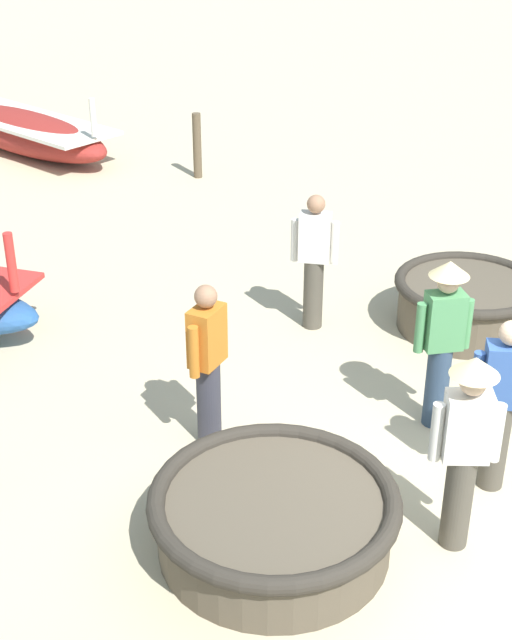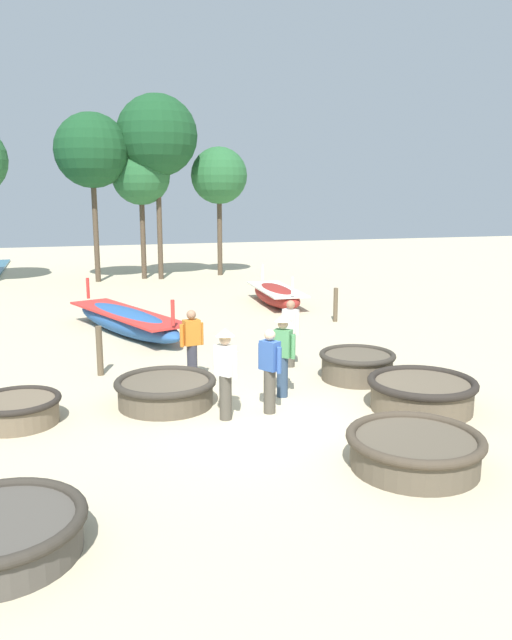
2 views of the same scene
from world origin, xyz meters
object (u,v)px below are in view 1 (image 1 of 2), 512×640
(mooring_post_mid_beach, at_px, (197,146))
(long_boat_red_hull, at_px, (25,131))
(coracle_nearest, at_px, (274,517))
(fisherman_by_coracle, at_px, (443,334))
(fisherman_hauling, at_px, (314,259))
(fisherman_standing_left, at_px, (501,402))
(fisherman_with_hat, at_px, (465,442))
(fisherman_standing_right, at_px, (208,361))
(coracle_tilted, at_px, (467,301))

(mooring_post_mid_beach, bearing_deg, long_boat_red_hull, 102.72)
(coracle_nearest, relative_size, fisherman_by_coracle, 1.16)
(fisherman_by_coracle, bearing_deg, fisherman_hauling, 65.49)
(fisherman_standing_left, bearing_deg, coracle_nearest, 150.35)
(coracle_nearest, bearing_deg, fisherman_with_hat, -50.23)
(fisherman_standing_right, relative_size, mooring_post_mid_beach, 1.46)
(long_boat_red_hull, relative_size, fisherman_by_coracle, 2.61)
(fisherman_standing_right, bearing_deg, fisherman_standing_left, -67.47)
(coracle_tilted, distance_m, fisherman_standing_right, 3.59)
(coracle_tilted, relative_size, coracle_nearest, 0.85)
(fisherman_hauling, bearing_deg, fisherman_with_hat, -128.51)
(coracle_nearest, bearing_deg, fisherman_standing_left, -29.65)
(coracle_tilted, distance_m, fisherman_by_coracle, 2.14)
(long_boat_red_hull, height_order, fisherman_standing_right, fisherman_standing_right)
(fisherman_standing_left, relative_size, mooring_post_mid_beach, 1.46)
(fisherman_by_coracle, distance_m, mooring_post_mid_beach, 7.71)
(fisherman_standing_right, xyz_separation_m, fisherman_standing_left, (0.96, -2.31, 0.00))
(fisherman_hauling, bearing_deg, fisherman_standing_right, -167.93)
(fisherman_standing_left, bearing_deg, fisherman_hauling, 62.68)
(fisherman_by_coracle, xyz_separation_m, fisherman_hauling, (0.92, 2.01, -0.12))
(fisherman_with_hat, bearing_deg, mooring_post_mid_beach, 53.28)
(fisherman_standing_left, bearing_deg, long_boat_red_hull, 70.10)
(coracle_nearest, relative_size, fisherman_standing_right, 1.23)
(coracle_tilted, relative_size, fisherman_hauling, 1.05)
(coracle_nearest, height_order, mooring_post_mid_beach, mooring_post_mid_beach)
(long_boat_red_hull, relative_size, fisherman_standing_left, 2.78)
(fisherman_hauling, xyz_separation_m, mooring_post_mid_beach, (3.20, 4.49, -0.30))
(long_boat_red_hull, xyz_separation_m, fisherman_standing_left, (-3.89, -10.75, 0.47))
(long_boat_red_hull, relative_size, fisherman_with_hat, 2.61)
(mooring_post_mid_beach, bearing_deg, fisherman_with_hat, -126.72)
(coracle_tilted, distance_m, fisherman_standing_left, 2.92)
(coracle_tilted, bearing_deg, fisherman_hauling, 126.49)
(fisherman_by_coracle, height_order, fisherman_with_hat, same)
(long_boat_red_hull, xyz_separation_m, fisherman_with_hat, (-4.74, -10.83, 0.59))
(coracle_tilted, xyz_separation_m, fisherman_standing_right, (-3.45, 0.87, 0.51))
(fisherman_hauling, height_order, fisherman_standing_left, same)
(fisherman_by_coracle, bearing_deg, fisherman_with_hat, -147.31)
(long_boat_red_hull, relative_size, fisherman_hauling, 2.78)
(coracle_tilted, bearing_deg, fisherman_with_hat, -155.53)
(fisherman_hauling, xyz_separation_m, fisherman_with_hat, (-2.32, -2.91, 0.12))
(fisherman_standing_right, xyz_separation_m, fisherman_by_coracle, (1.50, -1.50, 0.12))
(fisherman_standing_right, distance_m, fisherman_with_hat, 2.40)
(long_boat_red_hull, distance_m, mooring_post_mid_beach, 3.52)
(coracle_nearest, height_order, fisherman_standing_left, fisherman_standing_left)
(fisherman_standing_right, distance_m, fisherman_by_coracle, 2.12)
(coracle_nearest, bearing_deg, fisherman_hauling, 29.72)
(fisherman_by_coracle, distance_m, fisherman_with_hat, 1.66)
(fisherman_hauling, distance_m, fisherman_with_hat, 3.72)
(coracle_tilted, xyz_separation_m, fisherman_by_coracle, (-1.94, -0.62, 0.63))
(fisherman_standing_left, bearing_deg, fisherman_standing_right, 112.53)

